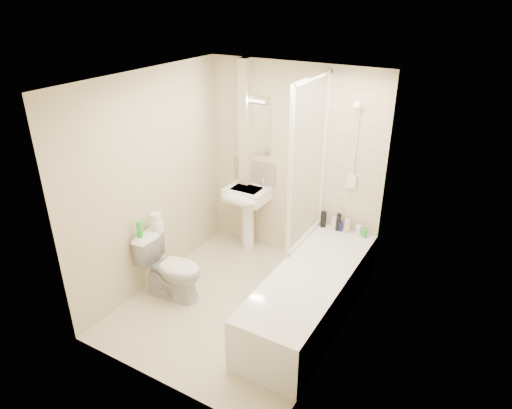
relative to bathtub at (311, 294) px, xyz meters
The scene contains 26 objects.
floor 0.83m from the bathtub, 165.07° to the right, with size 2.50×2.50×0.00m, color beige.
wall_back 1.58m from the bathtub, 125.54° to the left, with size 2.20×0.02×2.40m, color beige.
wall_left 2.07m from the bathtub, behind, with size 0.02×2.50×2.40m, color beige.
wall_right 1.00m from the bathtub, 29.74° to the right, with size 0.02×2.50×2.40m, color beige.
ceiling 2.25m from the bathtub, 165.07° to the right, with size 2.20×2.50×0.02m, color white.
tile_back 1.54m from the bathtub, 90.00° to the left, with size 0.70×0.01×1.75m, color beige.
tile_right 1.19m from the bathtub, ahead, with size 0.01×2.10×1.75m, color beige.
pipe_boxing 1.92m from the bathtub, 144.15° to the left, with size 0.12×0.12×2.40m, color beige.
splashback 1.80m from the bathtub, 140.69° to the left, with size 0.60×0.01×0.30m, color beige.
mirror 2.09m from the bathtub, 140.74° to the left, with size 0.46×0.01×0.60m, color white.
strip_light 2.32m from the bathtub, 141.37° to the left, with size 0.42×0.07×0.07m, color silver.
bathtub is the anchor object (origin of this frame).
shower_screen 1.35m from the bathtub, 120.33° to the left, with size 0.04×0.92×1.80m.
shower_fixture 1.60m from the bathtub, 90.10° to the left, with size 0.10×0.16×0.99m.
pedestal_sink 1.56m from the bathtub, 147.36° to the left, with size 0.51×0.48×0.99m.
bottle_black_a 1.06m from the bathtub, 106.38° to the left, with size 0.07×0.07×0.19m, color black.
bottle_white_a 1.03m from the bathtub, 98.62° to the left, with size 0.05×0.05×0.15m, color white.
bottle_black_b 1.03m from the bathtub, 95.62° to the left, with size 0.05×0.05×0.21m, color black.
bottle_blue 1.01m from the bathtub, 93.69° to the left, with size 0.04×0.04×0.12m, color navy.
bottle_cream 1.02m from the bathtub, 89.15° to the left, with size 0.07×0.07×0.17m, color beige.
bottle_white_b 1.02m from the bathtub, 81.12° to the left, with size 0.06×0.06×0.13m, color white.
bottle_green 1.03m from the bathtub, 77.08° to the left, with size 0.06×0.06×0.10m, color green.
toilet 1.53m from the bathtub, 164.41° to the right, with size 0.74×0.47×0.72m, color white.
toilet_roll_lower 1.80m from the bathtub, 169.76° to the right, with size 0.11×0.11×0.10m, color white.
toilet_roll_upper 1.84m from the bathtub, 169.85° to the right, with size 0.12×0.12×0.09m, color white.
green_bottle 1.91m from the bathtub, 163.23° to the right, with size 0.06×0.06×0.18m, color green.
Camera 1 is at (2.17, -3.36, 3.13)m, focal length 32.00 mm.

